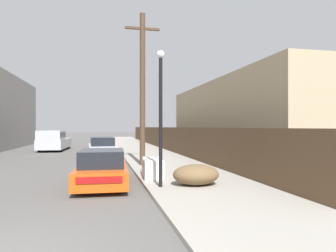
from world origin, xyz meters
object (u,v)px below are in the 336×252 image
Objects in this scene: pickup_truck at (54,141)px; brush_pile at (196,175)px; parked_sports_car_red at (102,169)px; discarded_fridge at (153,168)px; utility_pole at (142,87)px; car_parked_mid at (102,148)px; street_lamp at (161,107)px.

brush_pile is at bearing 115.04° from pickup_truck.
parked_sports_car_red reaches higher than brush_pile.
pickup_truck reaches higher than discarded_fridge.
parked_sports_car_red is 6.00m from utility_pole.
discarded_fridge is at bearing 113.81° from pickup_truck.
car_parked_mid is at bearing 110.28° from utility_pole.
car_parked_mid is at bearing 105.46° from brush_pile.
parked_sports_car_red is 0.98× the size of street_lamp.
discarded_fridge is 1.19× the size of brush_pile.
discarded_fridge is 0.42× the size of street_lamp.
parked_sports_car_red is at bearing -158.71° from discarded_fridge.
utility_pole is 6.86m from brush_pile.
parked_sports_car_red is at bearing 143.60° from street_lamp.
utility_pole reaches higher than street_lamp.
street_lamp reaches higher than car_parked_mid.
car_parked_mid reaches higher than discarded_fridge.
utility_pole is (2.03, 4.37, 3.57)m from parked_sports_car_red.
utility_pole is at bearing 88.33° from street_lamp.
pickup_truck reaches higher than parked_sports_car_red.
pickup_truck is at bearing 118.50° from car_parked_mid.
pickup_truck is at bearing 116.74° from utility_pole.
utility_pole reaches higher than discarded_fridge.
pickup_truck is (-6.05, 16.00, 0.41)m from discarded_fridge.
discarded_fridge is at bearing 88.16° from street_lamp.
discarded_fridge is 5.28m from utility_pole.
street_lamp is (-0.17, -5.74, -1.43)m from utility_pole.
utility_pole is (2.04, -5.51, 3.51)m from car_parked_mid.
utility_pole is at bearing 67.69° from parked_sports_car_red.
street_lamp is at bearing -87.53° from discarded_fridge.
utility_pole is 5.92m from street_lamp.
parked_sports_car_red is 0.94× the size of car_parked_mid.
utility_pole is (6.15, -12.21, 3.27)m from pickup_truck.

